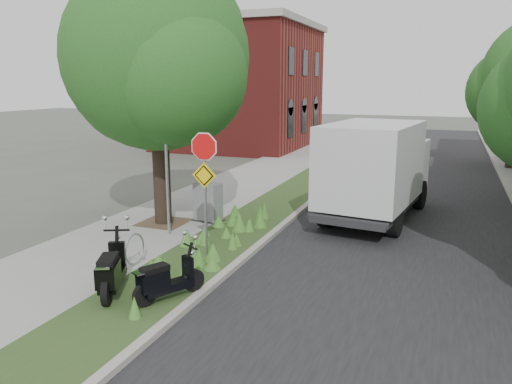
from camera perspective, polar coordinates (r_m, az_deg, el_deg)
ground at (r=11.70m, az=-0.76°, el=-9.54°), size 120.00×120.00×0.00m
sidewalk_near at (r=22.14m, az=-1.29°, el=1.19°), size 3.50×60.00×0.12m
verge at (r=21.26m, az=5.58°, el=0.66°), size 2.00×60.00×0.12m
kerb_near at (r=21.02m, az=8.20°, el=0.47°), size 0.20×60.00×0.13m
road at (r=20.56m, az=17.73°, el=-0.45°), size 7.00×60.00×0.01m
street_tree_main at (r=15.28m, az=-11.36°, el=13.80°), size 6.21×5.54×7.66m
bare_post at (r=14.09m, az=-10.18°, el=3.02°), size 0.08×0.08×4.00m
bike_hoop at (r=12.26m, az=-13.71°, el=-6.38°), size 0.06×0.78×0.77m
sign_assembly at (r=12.14m, az=-5.91°, el=2.64°), size 0.94×0.08×3.22m
brick_building at (r=34.81m, az=-1.77°, el=12.15°), size 9.40×10.40×8.30m
scooter_near at (r=10.64m, az=-16.25°, el=-9.14°), size 0.96×1.74×0.89m
scooter_far at (r=10.19m, az=-10.71°, el=-10.20°), size 0.88×1.47×0.77m
box_truck at (r=16.44m, az=13.57°, el=2.90°), size 3.04×6.19×2.69m
utility_cabinet at (r=15.64m, az=-5.50°, el=-1.23°), size 1.00×0.75×1.20m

